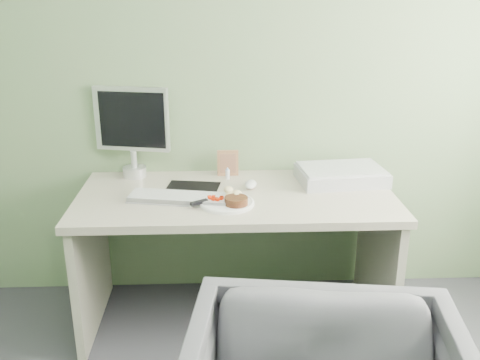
{
  "coord_description": "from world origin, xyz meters",
  "views": [
    {
      "loc": [
        -0.09,
        -0.89,
        1.7
      ],
      "look_at": [
        0.01,
        1.5,
        0.85
      ],
      "focal_mm": 40.0,
      "sensor_mm": 36.0,
      "label": 1
    }
  ],
  "objects_px": {
    "plate": "(227,203)",
    "monitor": "(132,127)",
    "desk": "(236,227)",
    "scanner": "(341,176)"
  },
  "relations": [
    {
      "from": "plate",
      "to": "scanner",
      "type": "relative_size",
      "value": 0.59
    },
    {
      "from": "plate",
      "to": "monitor",
      "type": "distance_m",
      "value": 0.73
    },
    {
      "from": "plate",
      "to": "monitor",
      "type": "height_order",
      "value": "monitor"
    },
    {
      "from": "desk",
      "to": "plate",
      "type": "xyz_separation_m",
      "value": [
        -0.05,
        -0.14,
        0.19
      ]
    },
    {
      "from": "scanner",
      "to": "monitor",
      "type": "distance_m",
      "value": 1.16
    },
    {
      "from": "desk",
      "to": "monitor",
      "type": "height_order",
      "value": "monitor"
    },
    {
      "from": "monitor",
      "to": "plate",
      "type": "bearing_deg",
      "value": -29.79
    },
    {
      "from": "desk",
      "to": "monitor",
      "type": "relative_size",
      "value": 3.25
    },
    {
      "from": "plate",
      "to": "desk",
      "type": "bearing_deg",
      "value": 70.39
    },
    {
      "from": "desk",
      "to": "plate",
      "type": "distance_m",
      "value": 0.24
    }
  ]
}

